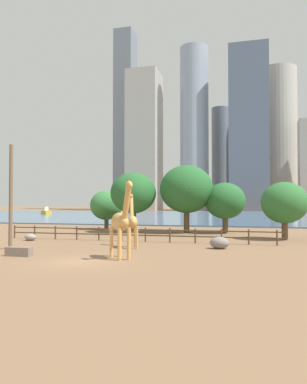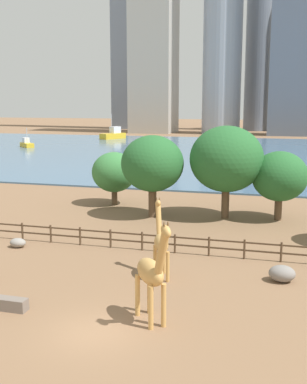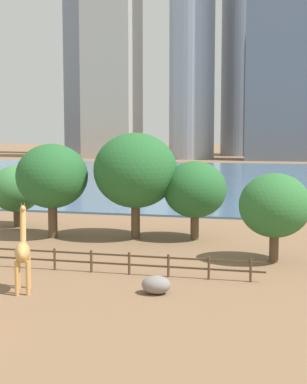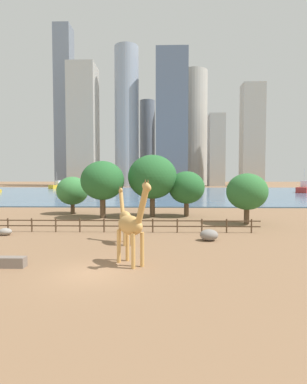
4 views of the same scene
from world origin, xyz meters
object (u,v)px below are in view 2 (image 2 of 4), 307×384
Objects in this scene: feeding_trough at (9,304)px; tree_right_small at (226,159)px; giraffe_tall at (161,242)px; tree_left_small at (280,177)px; boat_sailboat at (113,135)px; tree_right_tall at (152,164)px; tree_left_large at (114,172)px; boat_ferry at (27,144)px; giraffe_companion at (152,273)px; boulder_by_pole at (18,243)px; boulder_near_fence at (282,274)px.

tree_right_small is (7.61, 21.83, 4.87)m from feeding_trough.
feeding_trough is at bearing 113.93° from giraffe_tall.
boat_sailboat is (-46.17, 83.60, -2.45)m from tree_left_small.
tree_left_large is at bearing 141.62° from tree_right_tall.
giraffe_companion is at bearing -14.65° from boat_ferry.
tree_right_small is (12.77, 12.56, 4.85)m from boulder_by_pole.
feeding_trough is 0.25× the size of tree_right_tall.
tree_right_small reaches higher than giraffe_companion.
feeding_trough is at bearing -125.03° from giraffe_companion.
tree_left_large reaches higher than boat_ferry.
giraffe_companion is at bearing 167.71° from giraffe_tall.
tree_left_large is 0.65× the size of tree_right_small.
giraffe_companion is at bearing 47.20° from boat_sailboat.
giraffe_companion is at bearing -66.01° from tree_left_large.
boulder_by_pole is at bearing 42.54° from boat_sailboat.
boulder_near_fence is at bearing -87.68° from tree_left_small.
tree_left_large is 65.64m from boat_ferry.
tree_right_tall is at bearing 86.21° from feeding_trough.
tree_left_large is at bearing 4.54° from giraffe_tall.
giraffe_companion reaches higher than feeding_trough.
tree_right_tall is at bearing -9.51° from boat_ferry.
tree_right_tall reaches higher than tree_left_small.
tree_right_small is 75.16m from boat_ferry.
boat_sailboat is at bearing 115.41° from boulder_near_fence.
giraffe_tall is at bearing -14.69° from boulder_by_pole.
tree_right_tall is at bearing 130.76° from boulder_near_fence.
feeding_trough is 0.35× the size of tree_left_large.
tree_left_small is at bearing 7.05° from tree_right_small.
boulder_near_fence is 0.31× the size of boat_ferry.
boat_ferry is 0.59× the size of boat_sailboat.
boat_sailboat reaches higher than giraffe_tall.
giraffe_companion is (1.11, -5.79, 0.31)m from giraffe_tall.
tree_right_tall is 1.21× the size of tree_left_small.
tree_right_tall is at bearing 48.45° from boat_sailboat.
tree_left_large is at bearing 171.95° from tree_left_small.
boulder_near_fence is 0.19× the size of tree_right_small.
boulder_near_fence is 0.83× the size of feeding_trough.
boat_sailboat reaches higher than boat_ferry.
boat_ferry is at bearing 119.74° from feeding_trough.
tree_right_small reaches higher than boat_sailboat.
boat_ferry reaches higher than giraffe_tall.
tree_left_large is 0.72× the size of tree_right_tall.
tree_left_small is (5.04, 21.81, 1.39)m from giraffe_companion.
boulder_by_pole is 0.14× the size of tree_right_small.
tree_left_small is at bearing 9.35° from tree_right_tall.
tree_left_small reaches higher than boulder_by_pole.
giraffe_companion is at bearing -103.01° from tree_left_small.
tree_right_tall is 0.90× the size of boat_sailboat.
tree_left_small is at bearing 54.80° from boat_sailboat.
giraffe_companion is at bearing -35.48° from boulder_by_pole.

